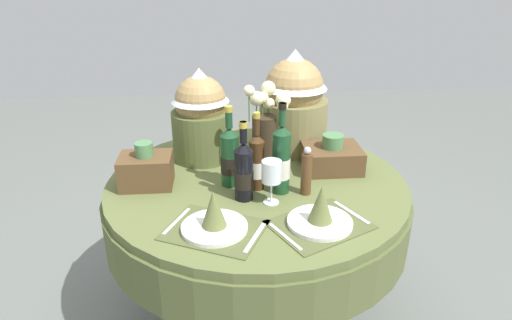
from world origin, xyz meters
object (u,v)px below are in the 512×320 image
Objects in this scene: wine_bottle_right at (281,159)px; gift_tub_back_right at (294,98)px; wine_bottle_left at (257,161)px; woven_basket_side_left at (146,169)px; place_setting_left at (214,219)px; pepper_mill at (306,172)px; woven_basket_side_right at (332,157)px; place_setting_right at (320,214)px; flower_vase at (265,130)px; gift_tub_back_left at (201,112)px; wine_bottle_rear at (244,171)px; dining_table at (257,209)px; wine_bottle_centre at (230,156)px; wine_glass_right at (272,173)px.

wine_bottle_right is 0.50m from gift_tub_back_right.
woven_basket_side_left is (-0.47, 0.07, -0.05)m from wine_bottle_left.
pepper_mill is at bearing 33.33° from place_setting_left.
wine_bottle_right reaches higher than woven_basket_side_right.
woven_basket_side_left is at bearing -173.43° from woven_basket_side_right.
woven_basket_side_right is (0.83, 0.10, -0.01)m from woven_basket_side_left.
place_setting_left is 1.61× the size of woven_basket_side_right.
pepper_mill is (-0.01, 0.24, 0.05)m from place_setting_right.
pepper_mill is 0.28m from woven_basket_side_right.
gift_tub_back_left is (-0.29, 0.17, 0.04)m from flower_vase.
gift_tub_back_right is (0.28, 0.52, 0.14)m from wine_bottle_rear.
gift_tub_back_left reaches higher than flower_vase.
wine_bottle_left is (-0.01, -0.08, 0.27)m from dining_table.
place_setting_right is 2.01× the size of pepper_mill.
flower_vase is at bearing 64.47° from dining_table.
woven_basket_side_left is (-0.47, -0.01, 0.23)m from dining_table.
flower_vase is 0.83× the size of gift_tub_back_right.
wine_bottle_centre reaches higher than wine_bottle_left.
place_setting_left is 1.09× the size of wine_bottle_right.
woven_basket_side_left is at bearing 150.64° from place_setting_right.
pepper_mill is 0.68m from woven_basket_side_left.
wine_bottle_left is at bearing -8.02° from woven_basket_side_left.
wine_glass_right is (-0.16, 0.18, 0.09)m from place_setting_right.
pepper_mill is at bearing -11.36° from woven_basket_side_left.
wine_glass_right is at bearing 131.36° from place_setting_right.
wine_bottle_rear is (0.05, -0.13, -0.01)m from wine_bottle_centre.
dining_table is 0.52m from woven_basket_side_left.
gift_tub_back_right reaches higher than gift_tub_back_left.
place_setting_right is at bearing -48.64° from wine_glass_right.
gift_tub_back_left is (-0.28, 0.48, 0.10)m from wine_glass_right.
pepper_mill is at bearing -92.68° from gift_tub_back_right.
gift_tub_back_left is (-0.24, 0.27, 0.38)m from dining_table.
wine_bottle_right is at bearing -104.72° from gift_tub_back_right.
place_setting_left is at bearing -179.57° from place_setting_right.
place_setting_left is at bearing -115.28° from flower_vase.
place_setting_left is 0.38m from place_setting_right.
pepper_mill is (0.14, -0.24, -0.10)m from flower_vase.
woven_basket_side_right is (0.42, 0.25, -0.06)m from wine_bottle_rear.
flower_vase is at bearing 88.73° from wine_glass_right.
dining_table is 4.07× the size of wine_bottle_rear.
wine_bottle_left reaches higher than wine_glass_right.
wine_glass_right is at bearing -59.48° from gift_tub_back_left.
flower_vase is at bearing 107.23° from place_setting_right.
wine_bottle_left is at bearing -106.94° from flower_vase.
gift_tub_back_right reaches higher than wine_bottle_rear.
gift_tub_back_right is at bearing 87.32° from pepper_mill.
wine_bottle_rear is at bearing -175.53° from pepper_mill.
wine_bottle_right is 0.11m from wine_glass_right.
place_setting_right is 1.92× the size of woven_basket_side_left.
wine_bottle_right reaches higher than wine_bottle_centre.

